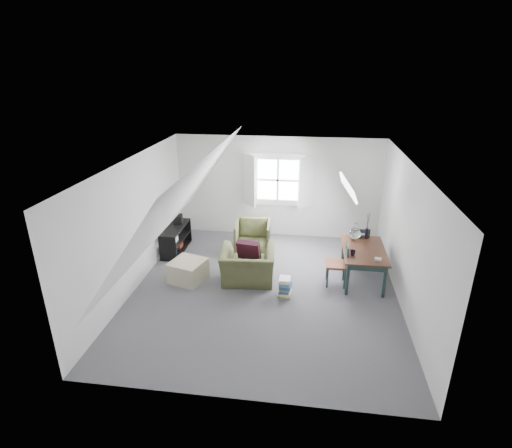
# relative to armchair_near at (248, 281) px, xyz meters

# --- Properties ---
(floor) EXTENTS (5.50, 5.50, 0.00)m
(floor) POSITION_rel_armchair_near_xyz_m (0.37, -0.30, 0.00)
(floor) COLOR #525157
(floor) RESTS_ON ground
(ceiling) EXTENTS (5.50, 5.50, 0.00)m
(ceiling) POSITION_rel_armchair_near_xyz_m (0.37, -0.30, 2.50)
(ceiling) COLOR white
(ceiling) RESTS_ON wall_back
(wall_back) EXTENTS (5.00, 0.00, 5.00)m
(wall_back) POSITION_rel_armchair_near_xyz_m (0.37, 2.45, 1.25)
(wall_back) COLOR silver
(wall_back) RESTS_ON ground
(wall_front) EXTENTS (5.00, 0.00, 5.00)m
(wall_front) POSITION_rel_armchair_near_xyz_m (0.37, -3.05, 1.25)
(wall_front) COLOR silver
(wall_front) RESTS_ON ground
(wall_left) EXTENTS (0.00, 5.50, 5.50)m
(wall_left) POSITION_rel_armchair_near_xyz_m (-2.13, -0.30, 1.25)
(wall_left) COLOR silver
(wall_left) RESTS_ON ground
(wall_right) EXTENTS (0.00, 5.50, 5.50)m
(wall_right) POSITION_rel_armchair_near_xyz_m (2.87, -0.30, 1.25)
(wall_right) COLOR silver
(wall_right) RESTS_ON ground
(slope_left) EXTENTS (3.19, 5.50, 4.48)m
(slope_left) POSITION_rel_armchair_near_xyz_m (-1.18, -0.30, 1.78)
(slope_left) COLOR white
(slope_left) RESTS_ON wall_left
(slope_right) EXTENTS (3.19, 5.50, 4.48)m
(slope_right) POSITION_rel_armchair_near_xyz_m (1.92, -0.30, 1.78)
(slope_right) COLOR white
(slope_right) RESTS_ON wall_right
(dormer_window) EXTENTS (1.71, 0.35, 1.30)m
(dormer_window) POSITION_rel_armchair_near_xyz_m (0.37, 2.38, 1.45)
(dormer_window) COLOR white
(dormer_window) RESTS_ON wall_back
(skylight) EXTENTS (0.35, 0.75, 0.47)m
(skylight) POSITION_rel_armchair_near_xyz_m (1.92, 1.00, 1.75)
(skylight) COLOR white
(skylight) RESTS_ON slope_right
(armchair_near) EXTENTS (1.12, 1.00, 0.68)m
(armchair_near) POSITION_rel_armchair_near_xyz_m (0.00, 0.00, 0.00)
(armchair_near) COLOR #454A28
(armchair_near) RESTS_ON floor
(armchair_far) EXTENTS (0.84, 0.86, 0.74)m
(armchair_far) POSITION_rel_armchair_near_xyz_m (-0.10, 1.37, 0.00)
(armchair_far) COLOR #454A28
(armchair_far) RESTS_ON floor
(throw_pillow) EXTENTS (0.49, 0.34, 0.48)m
(throw_pillow) POSITION_rel_armchair_near_xyz_m (0.00, 0.15, 0.60)
(throw_pillow) COLOR #360E1F
(throw_pillow) RESTS_ON armchair_near
(ottoman) EXTENTS (0.79, 0.79, 0.42)m
(ottoman) POSITION_rel_armchair_near_xyz_m (-1.20, -0.12, 0.21)
(ottoman) COLOR tan
(ottoman) RESTS_ON floor
(dining_table) EXTENTS (0.82, 1.37, 0.69)m
(dining_table) POSITION_rel_armchair_near_xyz_m (2.27, 0.36, 0.59)
(dining_table) COLOR #361C12
(dining_table) RESTS_ON floor
(demijohn) EXTENTS (0.24, 0.24, 0.34)m
(demijohn) POSITION_rel_armchair_near_xyz_m (2.12, 0.81, 0.83)
(demijohn) COLOR silver
(demijohn) RESTS_ON dining_table
(vase_twigs) EXTENTS (0.07, 0.08, 0.56)m
(vase_twigs) POSITION_rel_armchair_near_xyz_m (2.37, 0.91, 0.81)
(vase_twigs) COLOR black
(vase_twigs) RESTS_ON dining_table
(cup) EXTENTS (0.13, 0.13, 0.10)m
(cup) POSITION_rel_armchair_near_xyz_m (2.02, 0.06, 0.69)
(cup) COLOR black
(cup) RESTS_ON dining_table
(paper_box) EXTENTS (0.14, 0.11, 0.04)m
(paper_box) POSITION_rel_armchair_near_xyz_m (2.47, -0.09, 0.71)
(paper_box) COLOR white
(paper_box) RESTS_ON dining_table
(dining_chair_far) EXTENTS (0.41, 0.41, 0.88)m
(dining_chair_far) POSITION_rel_armchair_near_xyz_m (2.26, 1.08, 0.46)
(dining_chair_far) COLOR brown
(dining_chair_far) RESTS_ON floor
(dining_chair_near) EXTENTS (0.41, 0.41, 0.87)m
(dining_chair_near) POSITION_rel_armchair_near_xyz_m (1.77, 0.12, 0.45)
(dining_chair_near) COLOR brown
(dining_chair_near) RESTS_ON floor
(media_shelf) EXTENTS (0.39, 1.16, 0.60)m
(media_shelf) POSITION_rel_armchair_near_xyz_m (-1.88, 1.14, 0.27)
(media_shelf) COLOR black
(media_shelf) RESTS_ON floor
(electronics_box) EXTENTS (0.23, 0.29, 0.21)m
(electronics_box) POSITION_rel_armchair_near_xyz_m (-1.88, 1.43, 0.68)
(electronics_box) COLOR black
(electronics_box) RESTS_ON media_shelf
(magazine_stack) EXTENTS (0.27, 0.32, 0.36)m
(magazine_stack) POSITION_rel_armchair_near_xyz_m (0.78, -0.45, 0.18)
(magazine_stack) COLOR #B29933
(magazine_stack) RESTS_ON floor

